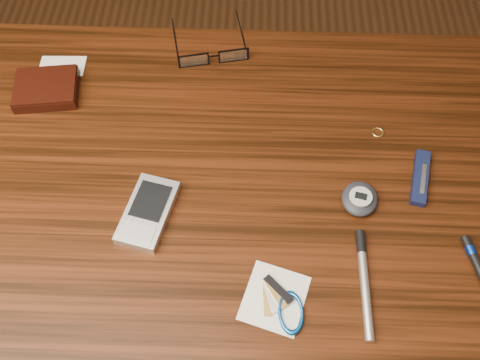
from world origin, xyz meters
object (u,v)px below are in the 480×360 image
(pocket_knife, at_px, (420,178))
(silver_pen, at_px, (364,275))
(eyeglasses, at_px, (213,55))
(desk, at_px, (213,220))
(wallet_and_card, at_px, (47,88))
(pedometer, at_px, (360,199))
(notepad_keys, at_px, (283,305))
(pda_phone, at_px, (148,212))

(pocket_knife, relative_size, silver_pen, 0.64)
(eyeglasses, bearing_deg, desk, -87.47)
(wallet_and_card, distance_m, pedometer, 0.55)
(eyeglasses, height_order, pocket_knife, eyeglasses)
(desk, bearing_deg, pedometer, -3.87)
(desk, height_order, pedometer, pedometer)
(notepad_keys, height_order, pocket_knife, pocket_knife)
(pedometer, xyz_separation_m, notepad_keys, (-0.12, -0.16, -0.01))
(wallet_and_card, distance_m, eyeglasses, 0.29)
(notepad_keys, xyz_separation_m, silver_pen, (0.11, 0.05, 0.00))
(desk, bearing_deg, silver_pen, -31.18)
(desk, bearing_deg, wallet_and_card, 147.79)
(eyeglasses, relative_size, silver_pen, 0.97)
(desk, relative_size, pedometer, 13.86)
(eyeglasses, xyz_separation_m, silver_pen, (0.23, -0.40, -0.01))
(wallet_and_card, xyz_separation_m, pedometer, (0.52, -0.20, -0.00))
(pda_phone, xyz_separation_m, pocket_knife, (0.41, 0.08, -0.00))
(pda_phone, bearing_deg, wallet_and_card, 131.22)
(wallet_and_card, bearing_deg, pocket_knife, -14.19)
(notepad_keys, bearing_deg, eyeglasses, 105.13)
(wallet_and_card, xyz_separation_m, notepad_keys, (0.40, -0.36, -0.01))
(pedometer, relative_size, silver_pen, 0.46)
(eyeglasses, relative_size, pedometer, 2.12)
(desk, xyz_separation_m, silver_pen, (0.22, -0.13, 0.11))
(pda_phone, bearing_deg, desk, 28.40)
(pda_phone, bearing_deg, eyeglasses, 76.45)
(eyeglasses, xyz_separation_m, pda_phone, (-0.08, -0.32, -0.00))
(eyeglasses, bearing_deg, wallet_and_card, -162.79)
(notepad_keys, xyz_separation_m, pocket_knife, (0.21, 0.21, 0.00))
(desk, xyz_separation_m, pocket_knife, (0.32, 0.03, 0.11))
(pda_phone, relative_size, silver_pen, 0.81)
(eyeglasses, bearing_deg, notepad_keys, -74.87)
(pedometer, bearing_deg, notepad_keys, -124.92)
(desk, height_order, silver_pen, silver_pen)
(pda_phone, bearing_deg, pedometer, 5.95)
(eyeglasses, distance_m, pedometer, 0.37)
(desk, relative_size, silver_pen, 6.35)
(pedometer, height_order, pocket_knife, pedometer)
(pedometer, bearing_deg, desk, 176.13)
(desk, distance_m, pda_phone, 0.15)
(notepad_keys, relative_size, pocket_knife, 1.08)
(eyeglasses, height_order, pda_phone, eyeglasses)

